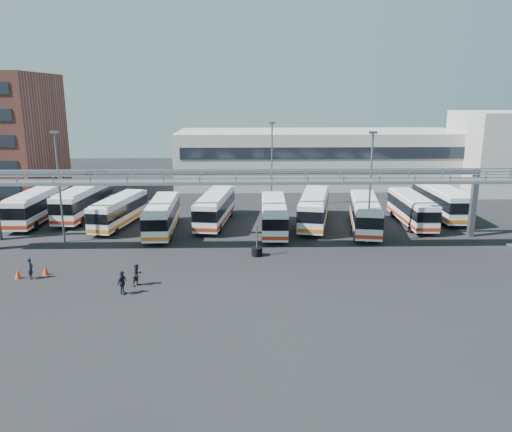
{
  "coord_description": "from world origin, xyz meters",
  "views": [
    {
      "loc": [
        0.63,
        -36.76,
        13.43
      ],
      "look_at": [
        1.72,
        6.0,
        2.88
      ],
      "focal_mm": 35.0,
      "sensor_mm": 36.0,
      "label": 1
    }
  ],
  "objects_px": {
    "bus_4": "(215,207)",
    "pedestrian_a": "(30,268)",
    "light_pole_back": "(272,160)",
    "tire_stack": "(257,251)",
    "bus_1": "(84,201)",
    "bus_7": "(365,213)",
    "pedestrian_d": "(122,283)",
    "cone_right": "(18,274)",
    "bus_0": "(38,205)",
    "bus_2": "(119,210)",
    "light_pole_mid": "(370,182)",
    "bus_9": "(440,200)",
    "bus_6": "(314,208)",
    "light_pole_left": "(59,181)",
    "bus_8": "(412,208)",
    "cone_left": "(45,270)",
    "pedestrian_b": "(137,275)",
    "bus_3": "(162,215)",
    "bus_5": "(274,214)"
  },
  "relations": [
    {
      "from": "bus_7",
      "to": "cone_right",
      "type": "relative_size",
      "value": 15.12
    },
    {
      "from": "pedestrian_d",
      "to": "cone_right",
      "type": "distance_m",
      "value": 9.11
    },
    {
      "from": "bus_3",
      "to": "bus_4",
      "type": "height_order",
      "value": "bus_4"
    },
    {
      "from": "pedestrian_a",
      "to": "cone_left",
      "type": "relative_size",
      "value": 2.32
    },
    {
      "from": "bus_1",
      "to": "cone_right",
      "type": "relative_size",
      "value": 15.82
    },
    {
      "from": "pedestrian_a",
      "to": "pedestrian_d",
      "type": "bearing_deg",
      "value": -125.55
    },
    {
      "from": "bus_4",
      "to": "tire_stack",
      "type": "height_order",
      "value": "bus_4"
    },
    {
      "from": "light_pole_mid",
      "to": "bus_7",
      "type": "bearing_deg",
      "value": 80.08
    },
    {
      "from": "light_pole_left",
      "to": "pedestrian_d",
      "type": "bearing_deg",
      "value": -56.55
    },
    {
      "from": "light_pole_mid",
      "to": "bus_1",
      "type": "height_order",
      "value": "light_pole_mid"
    },
    {
      "from": "light_pole_mid",
      "to": "cone_left",
      "type": "xyz_separation_m",
      "value": [
        -26.48,
        -7.57,
        -5.37
      ]
    },
    {
      "from": "bus_7",
      "to": "tire_stack",
      "type": "height_order",
      "value": "bus_7"
    },
    {
      "from": "bus_0",
      "to": "bus_2",
      "type": "relative_size",
      "value": 1.1
    },
    {
      "from": "pedestrian_a",
      "to": "bus_6",
      "type": "bearing_deg",
      "value": -69.95
    },
    {
      "from": "bus_3",
      "to": "pedestrian_d",
      "type": "height_order",
      "value": "bus_3"
    },
    {
      "from": "cone_left",
      "to": "bus_3",
      "type": "bearing_deg",
      "value": 59.08
    },
    {
      "from": "bus_1",
      "to": "cone_right",
      "type": "distance_m",
      "value": 18.87
    },
    {
      "from": "bus_3",
      "to": "bus_5",
      "type": "bearing_deg",
      "value": -1.39
    },
    {
      "from": "bus_2",
      "to": "bus_8",
      "type": "xyz_separation_m",
      "value": [
        30.53,
        -0.07,
        0.03
      ]
    },
    {
      "from": "bus_5",
      "to": "bus_6",
      "type": "height_order",
      "value": "bus_6"
    },
    {
      "from": "bus_4",
      "to": "pedestrian_a",
      "type": "relative_size",
      "value": 6.7
    },
    {
      "from": "bus_9",
      "to": "pedestrian_b",
      "type": "xyz_separation_m",
      "value": [
        -29.52,
        -19.79,
        -1.1
      ]
    },
    {
      "from": "bus_0",
      "to": "bus_1",
      "type": "distance_m",
      "value": 4.66
    },
    {
      "from": "bus_4",
      "to": "cone_right",
      "type": "xyz_separation_m",
      "value": [
        -13.86,
        -15.59,
        -1.44
      ]
    },
    {
      "from": "bus_3",
      "to": "light_pole_back",
      "type": "bearing_deg",
      "value": 42.16
    },
    {
      "from": "pedestrian_b",
      "to": "pedestrian_d",
      "type": "bearing_deg",
      "value": -167.48
    },
    {
      "from": "bus_8",
      "to": "cone_left",
      "type": "relative_size",
      "value": 14.48
    },
    {
      "from": "pedestrian_a",
      "to": "cone_right",
      "type": "xyz_separation_m",
      "value": [
        -1.02,
        0.07,
        -0.46
      ]
    },
    {
      "from": "light_pole_mid",
      "to": "pedestrian_b",
      "type": "relative_size",
      "value": 6.22
    },
    {
      "from": "light_pole_mid",
      "to": "cone_left",
      "type": "height_order",
      "value": "light_pole_mid"
    },
    {
      "from": "bus_0",
      "to": "bus_7",
      "type": "bearing_deg",
      "value": -5.23
    },
    {
      "from": "bus_7",
      "to": "bus_9",
      "type": "bearing_deg",
      "value": 38.61
    },
    {
      "from": "bus_9",
      "to": "pedestrian_b",
      "type": "distance_m",
      "value": 35.56
    },
    {
      "from": "bus_6",
      "to": "bus_9",
      "type": "bearing_deg",
      "value": 24.51
    },
    {
      "from": "cone_right",
      "to": "bus_0",
      "type": "bearing_deg",
      "value": 106.71
    },
    {
      "from": "light_pole_left",
      "to": "bus_7",
      "type": "height_order",
      "value": "light_pole_left"
    },
    {
      "from": "bus_1",
      "to": "bus_7",
      "type": "distance_m",
      "value": 30.41
    },
    {
      "from": "bus_1",
      "to": "bus_7",
      "type": "xyz_separation_m",
      "value": [
        29.79,
        -6.11,
        -0.1
      ]
    },
    {
      "from": "bus_9",
      "to": "cone_left",
      "type": "height_order",
      "value": "bus_9"
    },
    {
      "from": "bus_9",
      "to": "bus_7",
      "type": "bearing_deg",
      "value": -150.56
    },
    {
      "from": "light_pole_back",
      "to": "tire_stack",
      "type": "xyz_separation_m",
      "value": [
        -2.26,
        -18.43,
        -5.28
      ]
    },
    {
      "from": "light_pole_left",
      "to": "bus_9",
      "type": "xyz_separation_m",
      "value": [
        38.5,
        8.84,
        -3.81
      ]
    },
    {
      "from": "pedestrian_a",
      "to": "pedestrian_b",
      "type": "relative_size",
      "value": 1.0
    },
    {
      "from": "bus_2",
      "to": "tire_stack",
      "type": "xyz_separation_m",
      "value": [
        14.0,
        -10.19,
        -1.23
      ]
    },
    {
      "from": "light_pole_back",
      "to": "pedestrian_a",
      "type": "bearing_deg",
      "value": -129.38
    },
    {
      "from": "light_pole_left",
      "to": "bus_8",
      "type": "height_order",
      "value": "light_pole_left"
    },
    {
      "from": "light_pole_mid",
      "to": "cone_left",
      "type": "relative_size",
      "value": 14.45
    },
    {
      "from": "light_pole_mid",
      "to": "tire_stack",
      "type": "distance_m",
      "value": 12.04
    },
    {
      "from": "bus_0",
      "to": "bus_9",
      "type": "distance_m",
      "value": 43.85
    },
    {
      "from": "cone_right",
      "to": "tire_stack",
      "type": "bearing_deg",
      "value": 15.28
    }
  ]
}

